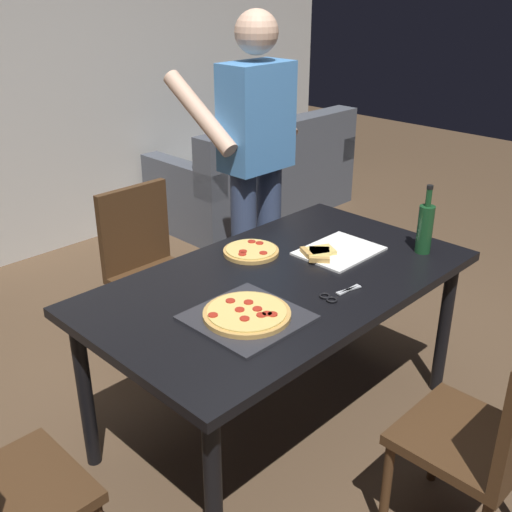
{
  "coord_description": "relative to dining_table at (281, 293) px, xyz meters",
  "views": [
    {
      "loc": [
        -1.69,
        -1.52,
        1.89
      ],
      "look_at": [
        0.0,
        0.15,
        0.8
      ],
      "focal_mm": 42.97,
      "sensor_mm": 36.0,
      "label": 1
    }
  ],
  "objects": [
    {
      "name": "person_serving_pizza",
      "position": [
        0.58,
        0.73,
        0.32
      ],
      "size": [
        0.55,
        0.54,
        1.75
      ],
      "color": "#38476B",
      "rests_on": "ground_plane"
    },
    {
      "name": "ground_plane",
      "position": [
        0.0,
        0.0,
        -0.68
      ],
      "size": [
        12.0,
        12.0,
        0.0
      ],
      "primitive_type": "plane",
      "color": "brown"
    },
    {
      "name": "pizza_slices_on_towel",
      "position": [
        0.33,
        0.0,
        0.08
      ],
      "size": [
        0.38,
        0.28,
        0.03
      ],
      "color": "white",
      "rests_on": "dining_table"
    },
    {
      "name": "chair_near_camera",
      "position": [
        -0.0,
        -0.95,
        -0.16
      ],
      "size": [
        0.42,
        0.42,
        0.9
      ],
      "color": "#472D19",
      "rests_on": "ground_plane"
    },
    {
      "name": "kitchen_scissors",
      "position": [
        0.03,
        -0.26,
        0.08
      ],
      "size": [
        0.2,
        0.09,
        0.01
      ],
      "color": "silver",
      "rests_on": "dining_table"
    },
    {
      "name": "wine_bottle",
      "position": [
        0.64,
        -0.28,
        0.19
      ],
      "size": [
        0.07,
        0.07,
        0.32
      ],
      "color": "#194723",
      "rests_on": "dining_table"
    },
    {
      "name": "pepperoni_pizza_on_tray",
      "position": [
        -0.34,
        -0.14,
        0.09
      ],
      "size": [
        0.38,
        0.38,
        0.04
      ],
      "color": "#2D2D33",
      "rests_on": "dining_table"
    },
    {
      "name": "dining_table",
      "position": [
        0.0,
        0.0,
        0.0
      ],
      "size": [
        1.64,
        0.94,
        0.75
      ],
      "color": "black",
      "rests_on": "ground_plane"
    },
    {
      "name": "second_pizza_plain",
      "position": [
        0.08,
        0.26,
        0.09
      ],
      "size": [
        0.25,
        0.25,
        0.03
      ],
      "color": "tan",
      "rests_on": "dining_table"
    },
    {
      "name": "couch",
      "position": [
        1.9,
        1.99,
        -0.37
      ],
      "size": [
        1.7,
        0.86,
        0.85
      ],
      "color": "#4C515B",
      "rests_on": "ground_plane"
    },
    {
      "name": "chair_far_side",
      "position": [
        0.0,
        0.95,
        -0.16
      ],
      "size": [
        0.42,
        0.42,
        0.9
      ],
      "color": "#472D19",
      "rests_on": "ground_plane"
    }
  ]
}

